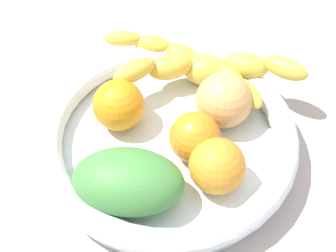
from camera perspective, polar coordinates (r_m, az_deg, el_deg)
The scene contains 9 objects.
kitchen_counter at distance 62.20cm, azimuth 0.00°, elevation -3.86°, with size 120.00×120.00×3.00cm, color #B1A49C.
fruit_bowl at distance 58.93cm, azimuth 0.00°, elevation -1.53°, with size 31.85×31.85×5.03cm.
banana_draped_left at distance 63.43cm, azimuth 4.82°, elevation 6.92°, with size 19.64×17.95×6.34cm.
banana_draped_right at distance 65.40cm, azimuth 2.62°, elevation 7.74°, with size 25.00×8.61×4.23cm.
orange_front at distance 59.21cm, azimuth -5.94°, elevation 2.51°, with size 6.50×6.50×6.50cm, color orange.
orange_mid_left at distance 53.46cm, azimuth 5.93°, elevation -4.80°, with size 6.48×6.48×6.48cm, color orange.
orange_mid_right at distance 55.91cm, azimuth 3.24°, elevation -1.35°, with size 6.18×6.18×6.18cm, color orange.
mango_green at distance 52.21cm, azimuth -4.80°, elevation -6.65°, with size 12.40×8.09×6.49cm, color #478D41.
peach_blush at distance 59.45cm, azimuth 6.72°, elevation 3.09°, with size 7.10×7.10×7.10cm, color #E9AA61.
Camera 1 is at (-23.55, 27.76, 51.93)cm, focal length 50.76 mm.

